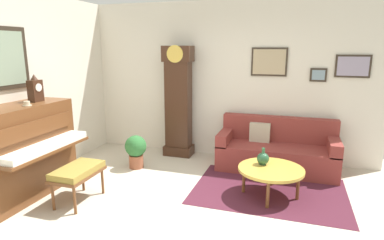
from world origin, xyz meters
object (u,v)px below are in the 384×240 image
(piano_bench, at_px, (78,172))
(grandfather_clock, at_px, (178,105))
(mantel_clock, at_px, (35,89))
(piano, at_px, (23,151))
(teacup, at_px, (27,104))
(potted_plant, at_px, (136,149))
(green_jug, at_px, (263,158))
(couch, at_px, (276,150))
(coffee_table, at_px, (271,170))

(piano_bench, height_order, grandfather_clock, grandfather_clock)
(grandfather_clock, bearing_deg, mantel_clock, -126.37)
(piano, distance_m, piano_bench, 0.85)
(mantel_clock, xyz_separation_m, teacup, (0.13, -0.30, -0.15))
(potted_plant, bearing_deg, green_jug, -7.87)
(grandfather_clock, distance_m, potted_plant, 1.16)
(piano_bench, xyz_separation_m, teacup, (-0.69, -0.02, 0.87))
(piano_bench, relative_size, couch, 0.37)
(grandfather_clock, xyz_separation_m, couch, (1.80, -0.17, -0.65))
(green_jug, distance_m, potted_plant, 2.15)
(piano_bench, xyz_separation_m, green_jug, (2.26, 1.04, 0.09))
(piano, relative_size, green_jug, 6.00)
(piano, distance_m, green_jug, 3.27)
(coffee_table, distance_m, teacup, 3.34)
(piano, bearing_deg, mantel_clock, 89.50)
(grandfather_clock, relative_size, teacup, 17.50)
(teacup, distance_m, green_jug, 3.23)
(piano_bench, xyz_separation_m, coffee_table, (2.38, 0.94, -0.03))
(mantel_clock, height_order, potted_plant, mantel_clock)
(green_jug, bearing_deg, mantel_clock, -166.15)
(piano, bearing_deg, couch, 32.94)
(potted_plant, bearing_deg, piano_bench, -96.05)
(piano, xyz_separation_m, piano_bench, (0.82, 0.05, -0.23))
(potted_plant, bearing_deg, couch, 17.14)
(piano, relative_size, mantel_clock, 3.79)
(grandfather_clock, bearing_deg, piano_bench, -105.12)
(green_jug, bearing_deg, coffee_table, -40.56)
(teacup, bearing_deg, piano, -165.40)
(coffee_table, relative_size, potted_plant, 1.57)
(grandfather_clock, distance_m, green_jug, 2.08)
(couch, distance_m, coffee_table, 1.09)
(piano, bearing_deg, coffee_table, 17.16)
(teacup, bearing_deg, couch, 33.60)
(piano_bench, height_order, teacup, teacup)
(piano, xyz_separation_m, couch, (3.21, 2.08, -0.32))
(teacup, height_order, potted_plant, teacup)
(mantel_clock, distance_m, green_jug, 3.30)
(coffee_table, distance_m, mantel_clock, 3.43)
(teacup, relative_size, potted_plant, 0.21)
(teacup, bearing_deg, mantel_clock, 113.27)
(couch, xyz_separation_m, coffee_table, (-0.01, -1.09, 0.06))
(piano, height_order, grandfather_clock, grandfather_clock)
(mantel_clock, bearing_deg, green_jug, 13.85)
(teacup, distance_m, potted_plant, 1.85)
(piano, xyz_separation_m, coffee_table, (3.20, 0.99, -0.26))
(teacup, bearing_deg, coffee_table, 17.27)
(piano_bench, xyz_separation_m, grandfather_clock, (0.59, 2.19, 0.56))
(couch, relative_size, mantel_clock, 5.00)
(teacup, height_order, green_jug, teacup)
(coffee_table, bearing_deg, teacup, -162.73)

